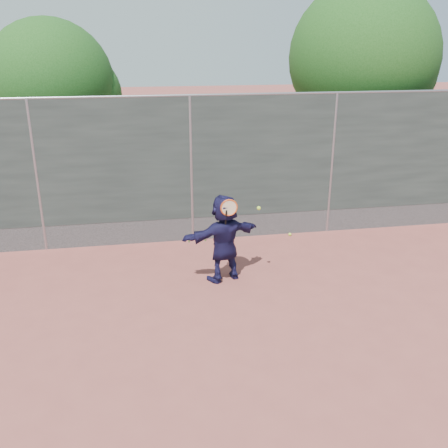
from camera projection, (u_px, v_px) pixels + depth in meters
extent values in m
plane|color=#9E4C42|center=(220.00, 327.00, 7.41)|extent=(80.00, 80.00, 0.00)
imported|color=#19163E|center=(224.00, 238.00, 8.64)|extent=(1.52, 0.91, 1.56)
sphere|color=#C5F837|center=(290.00, 234.00, 10.83)|extent=(0.07, 0.07, 0.07)
cube|color=#38423D|center=(191.00, 159.00, 10.03)|extent=(20.00, 0.04, 2.50)
cube|color=slate|center=(193.00, 229.00, 10.55)|extent=(20.00, 0.03, 0.50)
cylinder|color=gray|center=(190.00, 95.00, 9.59)|extent=(20.00, 0.05, 0.05)
cylinder|color=gray|center=(37.00, 178.00, 9.63)|extent=(0.06, 0.06, 3.00)
cylinder|color=gray|center=(191.00, 171.00, 10.12)|extent=(0.06, 0.06, 3.00)
cylinder|color=gray|center=(332.00, 165.00, 10.60)|extent=(0.06, 0.06, 3.00)
torus|color=#E44E15|center=(229.00, 208.00, 8.24)|extent=(0.29, 0.03, 0.29)
cylinder|color=beige|center=(229.00, 208.00, 8.24)|extent=(0.25, 0.01, 0.25)
cylinder|color=black|center=(226.00, 219.00, 8.32)|extent=(0.03, 0.13, 0.33)
sphere|color=#C5F837|center=(259.00, 208.00, 8.43)|extent=(0.07, 0.07, 0.07)
cylinder|color=#382314|center=(354.00, 150.00, 12.94)|extent=(0.28, 0.28, 2.60)
sphere|color=#23561C|center=(363.00, 58.00, 12.14)|extent=(3.60, 3.60, 3.60)
sphere|color=#23561C|center=(385.00, 72.00, 12.57)|extent=(2.52, 2.52, 2.52)
cylinder|color=#382314|center=(60.00, 162.00, 12.54)|extent=(0.28, 0.28, 2.20)
sphere|color=#23561C|center=(51.00, 83.00, 11.87)|extent=(3.00, 3.00, 3.00)
sphere|color=#23561C|center=(79.00, 95.00, 12.25)|extent=(2.10, 2.10, 2.10)
cone|color=#387226|center=(205.00, 235.00, 10.52)|extent=(0.03, 0.03, 0.26)
cone|color=#387226|center=(219.00, 233.00, 10.58)|extent=(0.03, 0.03, 0.30)
cone|color=#387226|center=(189.00, 237.00, 10.46)|extent=(0.03, 0.03, 0.22)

